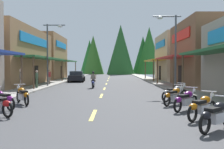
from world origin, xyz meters
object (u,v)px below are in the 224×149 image
(motorcycle_parked_right_3, at_px, (186,100))
(motorcycle_parked_right_5, at_px, (175,93))
(pedestrian_strolling, at_px, (37,78))
(parked_car_curbside, at_px, (77,77))
(motorcycle_parked_right_4, at_px, (174,95))
(motorcycle_parked_left_3, at_px, (2,99))
(streetlamp_right, at_px, (171,42))
(motorcycle_parked_right_1, at_px, (216,115))
(motorcycle_parked_right_2, at_px, (202,106))
(pedestrian_browsing, at_px, (49,76))
(motorcycle_parked_left_4, at_px, (23,95))
(streetlamp_left, at_px, (51,46))
(pedestrian_by_shop, at_px, (21,78))
(rider_cruising_lead, at_px, (93,81))

(motorcycle_parked_right_3, distance_m, motorcycle_parked_right_5, 3.09)
(pedestrian_strolling, distance_m, parked_car_curbside, 11.35)
(motorcycle_parked_right_4, distance_m, pedestrian_strolling, 13.55)
(motorcycle_parked_right_4, bearing_deg, motorcycle_parked_left_3, 142.05)
(motorcycle_parked_right_4, height_order, motorcycle_parked_left_3, same)
(motorcycle_parked_right_4, xyz_separation_m, motorcycle_parked_left_3, (-8.28, -1.47, 0.00))
(streetlamp_right, height_order, parked_car_curbside, streetlamp_right)
(motorcycle_parked_right_1, bearing_deg, motorcycle_parked_right_2, 42.44)
(pedestrian_browsing, bearing_deg, motorcycle_parked_right_5, 156.32)
(motorcycle_parked_right_3, distance_m, pedestrian_strolling, 14.84)
(streetlamp_right, xyz_separation_m, motorcycle_parked_right_4, (-1.36, -6.77, -3.43))
(parked_car_curbside, bearing_deg, motorcycle_parked_left_4, 176.91)
(motorcycle_parked_right_3, bearing_deg, motorcycle_parked_right_5, 38.94)
(streetlamp_left, bearing_deg, motorcycle_parked_right_1, -61.36)
(motorcycle_parked_right_5, xyz_separation_m, parked_car_curbside, (-8.38, 19.04, 0.20))
(pedestrian_by_shop, bearing_deg, pedestrian_strolling, 43.33)
(motorcycle_parked_right_1, relative_size, parked_car_curbside, 0.37)
(motorcycle_parked_left_3, distance_m, parked_car_curbside, 21.89)
(pedestrian_browsing, xyz_separation_m, pedestrian_strolling, (0.10, -4.63, -0.00))
(motorcycle_parked_left_3, xyz_separation_m, pedestrian_strolling, (-1.63, 10.70, 0.49))
(motorcycle_parked_right_1, bearing_deg, pedestrian_strolling, 81.67)
(streetlamp_left, height_order, pedestrian_browsing, streetlamp_left)
(pedestrian_by_shop, bearing_deg, motorcycle_parked_right_3, -75.34)
(motorcycle_parked_right_3, xyz_separation_m, parked_car_curbside, (-8.13, 22.12, 0.20))
(pedestrian_strolling, bearing_deg, parked_car_curbside, 79.41)
(pedestrian_by_shop, height_order, parked_car_curbside, pedestrian_by_shop)
(streetlamp_right, height_order, motorcycle_parked_left_4, streetlamp_right)
(streetlamp_right, distance_m, parked_car_curbside, 16.87)
(motorcycle_parked_right_2, distance_m, parked_car_curbside, 25.40)
(streetlamp_left, distance_m, streetlamp_right, 11.77)
(streetlamp_right, bearing_deg, motorcycle_parked_right_3, -98.36)
(motorcycle_parked_left_3, relative_size, rider_cruising_lead, 0.84)
(streetlamp_right, height_order, motorcycle_parked_right_3, streetlamp_right)
(motorcycle_parked_right_2, height_order, pedestrian_by_shop, pedestrian_by_shop)
(motorcycle_parked_right_4, height_order, pedestrian_browsing, pedestrian_browsing)
(motorcycle_parked_right_3, distance_m, parked_car_curbside, 23.57)
(motorcycle_parked_right_4, bearing_deg, motorcycle_parked_left_4, 130.56)
(motorcycle_parked_right_4, xyz_separation_m, pedestrian_strolling, (-9.90, 9.23, 0.49))
(rider_cruising_lead, height_order, pedestrian_strolling, pedestrian_strolling)
(streetlamp_right, xyz_separation_m, motorcycle_parked_right_3, (-1.24, -8.47, -3.43))
(motorcycle_parked_right_4, bearing_deg, motorcycle_parked_right_2, -135.10)
(motorcycle_parked_right_4, xyz_separation_m, rider_cruising_lead, (-5.01, 10.52, 0.17))
(streetlamp_right, xyz_separation_m, pedestrian_strolling, (-11.27, 2.47, -2.94))
(motorcycle_parked_right_3, relative_size, pedestrian_browsing, 0.96)
(motorcycle_parked_right_2, bearing_deg, rider_cruising_lead, 66.36)
(motorcycle_parked_right_1, xyz_separation_m, pedestrian_browsing, (-10.06, 19.13, 0.49))
(motorcycle_parked_right_3, distance_m, motorcycle_parked_left_3, 8.40)
(pedestrian_strolling, bearing_deg, rider_cruising_lead, 13.81)
(motorcycle_parked_right_3, relative_size, rider_cruising_lead, 0.76)
(streetlamp_right, height_order, rider_cruising_lead, streetlamp_right)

